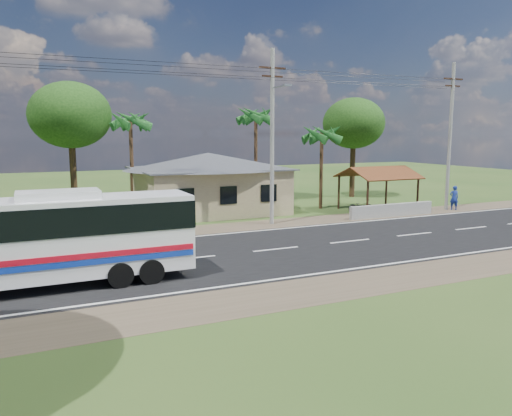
# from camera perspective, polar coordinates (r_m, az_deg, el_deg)

# --- Properties ---
(ground) EXTENTS (120.00, 120.00, 0.00)m
(ground) POSITION_cam_1_polar(r_m,az_deg,el_deg) (25.24, 2.29, -4.76)
(ground) COLOR #2A4719
(ground) RESTS_ON ground
(road) EXTENTS (120.00, 16.00, 0.03)m
(road) POSITION_cam_1_polar(r_m,az_deg,el_deg) (25.23, 2.29, -4.74)
(road) COLOR black
(road) RESTS_ON ground
(house) EXTENTS (12.40, 10.00, 5.00)m
(house) POSITION_cam_1_polar(r_m,az_deg,el_deg) (37.07, -5.45, 3.60)
(house) COLOR tan
(house) RESTS_ON ground
(waiting_shed) EXTENTS (5.20, 4.48, 3.35)m
(waiting_shed) POSITION_cam_1_polar(r_m,az_deg,el_deg) (38.94, 13.80, 3.75)
(waiting_shed) COLOR #331E12
(waiting_shed) RESTS_ON ground
(concrete_barrier) EXTENTS (7.00, 0.30, 0.90)m
(concrete_barrier) POSITION_cam_1_polar(r_m,az_deg,el_deg) (36.33, 15.27, -0.25)
(concrete_barrier) COLOR #9E9E99
(concrete_barrier) RESTS_ON ground
(utility_poles) EXTENTS (32.80, 2.22, 11.00)m
(utility_poles) POSITION_cam_1_polar(r_m,az_deg,el_deg) (31.56, 1.32, 8.46)
(utility_poles) COLOR #9E9E99
(utility_poles) RESTS_ON ground
(palm_near) EXTENTS (2.80, 2.80, 6.70)m
(palm_near) POSITION_cam_1_polar(r_m,az_deg,el_deg) (38.84, 7.54, 8.31)
(palm_near) COLOR #47301E
(palm_near) RESTS_ON ground
(palm_mid) EXTENTS (2.80, 2.80, 8.20)m
(palm_mid) POSITION_cam_1_polar(r_m,az_deg,el_deg) (41.16, -0.03, 10.41)
(palm_mid) COLOR #47301E
(palm_mid) RESTS_ON ground
(palm_far) EXTENTS (2.80, 2.80, 7.70)m
(palm_far) POSITION_cam_1_polar(r_m,az_deg,el_deg) (38.56, -14.18, 9.57)
(palm_far) COLOR #47301E
(palm_far) RESTS_ON ground
(tree_behind_house) EXTENTS (6.00, 6.00, 9.61)m
(tree_behind_house) POSITION_cam_1_polar(r_m,az_deg,el_deg) (40.03, -20.46, 9.88)
(tree_behind_house) COLOR #47301E
(tree_behind_house) RESTS_ON ground
(tree_behind_shed) EXTENTS (5.60, 5.60, 9.02)m
(tree_behind_shed) POSITION_cam_1_polar(r_m,az_deg,el_deg) (46.62, 11.11, 9.44)
(tree_behind_shed) COLOR #47301E
(tree_behind_shed) RESTS_ON ground
(coach_bus) EXTENTS (11.86, 2.63, 3.68)m
(coach_bus) POSITION_cam_1_polar(r_m,az_deg,el_deg) (20.22, -24.19, -2.76)
(coach_bus) COLOR silver
(coach_bus) RESTS_ON ground
(motorcycle) EXTENTS (2.02, 1.02, 1.02)m
(motorcycle) POSITION_cam_1_polar(r_m,az_deg,el_deg) (37.35, 11.88, 0.19)
(motorcycle) COLOR black
(motorcycle) RESTS_ON ground
(person) EXTENTS (0.80, 0.69, 1.86)m
(person) POSITION_cam_1_polar(r_m,az_deg,el_deg) (40.96, 21.69, 1.08)
(person) COLOR navy
(person) RESTS_ON ground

